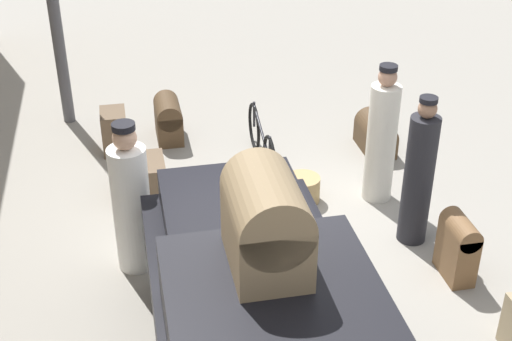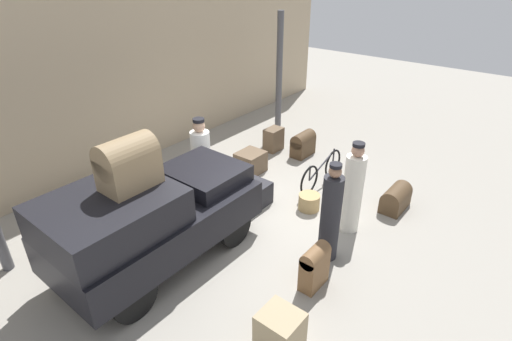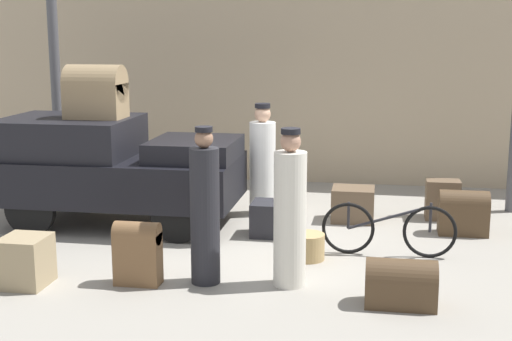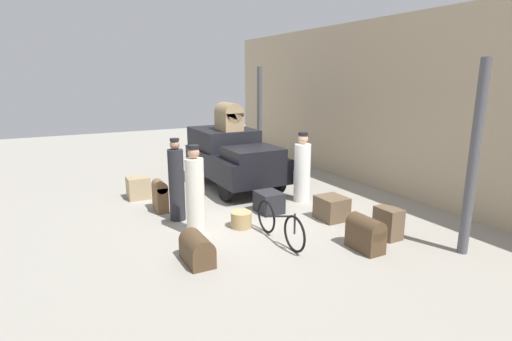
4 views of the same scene
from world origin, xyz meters
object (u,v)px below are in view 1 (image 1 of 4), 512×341
at_px(porter_with_bicycle, 419,177).
at_px(trunk_large_brown, 234,217).
at_px(trunk_wicker_pale, 376,134).
at_px(trunk_on_truck_roof, 266,221).
at_px(truck, 260,315).
at_px(bicycle, 262,142).
at_px(trunk_umber_medium, 114,131).
at_px(porter_carrying_trunk, 381,139).
at_px(conductor_in_dark_uniform, 131,204).
at_px(trunk_barrel_dark, 168,118).
at_px(suitcase_small_leather, 143,179).
at_px(suitcase_tan_flat, 458,246).
at_px(wicker_basket, 303,189).

bearing_deg(porter_with_bicycle, trunk_large_brown, 76.11).
relative_size(trunk_wicker_pale, trunk_on_truck_roof, 0.90).
distance_m(porter_with_bicycle, trunk_wicker_pale, 2.25).
xyz_separation_m(truck, porter_with_bicycle, (1.91, -2.18, -0.05)).
bearing_deg(trunk_on_truck_roof, bicycle, -11.59).
distance_m(trunk_large_brown, trunk_on_truck_roof, 3.12).
bearing_deg(trunk_on_truck_roof, trunk_umber_medium, 12.19).
bearing_deg(porter_carrying_trunk, trunk_large_brown, 103.31).
height_order(truck, trunk_large_brown, truck).
bearing_deg(porter_carrying_trunk, trunk_umber_medium, 58.93).
relative_size(truck, trunk_wicker_pale, 4.67).
relative_size(porter_with_bicycle, conductor_in_dark_uniform, 1.04).
bearing_deg(trunk_barrel_dark, suitcase_small_leather, 163.11).
height_order(trunk_wicker_pale, trunk_on_truck_roof, trunk_on_truck_roof).
distance_m(trunk_umber_medium, suitcase_small_leather, 1.35).
bearing_deg(trunk_on_truck_roof, trunk_large_brown, -4.34).
height_order(truck, trunk_barrel_dark, truck).
relative_size(trunk_umber_medium, trunk_on_truck_roof, 0.74).
bearing_deg(trunk_wicker_pale, truck, 148.21).
distance_m(porter_carrying_trunk, suitcase_tan_flat, 1.74).
height_order(trunk_umber_medium, trunk_barrel_dark, trunk_barrel_dark).
relative_size(conductor_in_dark_uniform, trunk_umber_medium, 2.86).
relative_size(bicycle, porter_carrying_trunk, 0.95).
distance_m(porter_carrying_trunk, trunk_umber_medium, 3.74).
bearing_deg(wicker_basket, suitcase_small_leather, 75.87).
bearing_deg(bicycle, porter_with_bicycle, -146.88).
bearing_deg(suitcase_small_leather, truck, -167.44).
xyz_separation_m(porter_with_bicycle, suitcase_tan_flat, (-0.73, -0.18, -0.44)).
bearing_deg(suitcase_small_leather, bicycle, -72.74).
bearing_deg(trunk_umber_medium, suitcase_small_leather, -166.87).
distance_m(bicycle, suitcase_small_leather, 1.70).
distance_m(bicycle, porter_with_bicycle, 2.48).
xyz_separation_m(suitcase_small_leather, trunk_wicker_pale, (0.61, -3.28, -0.02)).
relative_size(porter_carrying_trunk, trunk_wicker_pale, 2.43).
height_order(truck, bicycle, truck).
bearing_deg(trunk_barrel_dark, trunk_wicker_pale, -108.19).
distance_m(bicycle, suitcase_tan_flat, 3.15).
bearing_deg(porter_carrying_trunk, trunk_on_truck_roof, 145.56).
distance_m(porter_carrying_trunk, trunk_barrel_dark, 3.24).
relative_size(trunk_umber_medium, trunk_barrel_dark, 0.89).
bearing_deg(suitcase_small_leather, conductor_in_dark_uniform, 173.05).
distance_m(porter_with_bicycle, suitcase_small_leather, 3.37).
bearing_deg(truck, suitcase_tan_flat, -63.57).
height_order(truck, porter_with_bicycle, porter_with_bicycle).
height_order(porter_carrying_trunk, trunk_umber_medium, porter_carrying_trunk).
relative_size(truck, conductor_in_dark_uniform, 1.98).
xyz_separation_m(porter_carrying_trunk, trunk_umber_medium, (1.91, 3.17, -0.51)).
xyz_separation_m(suitcase_tan_flat, suitcase_small_leather, (2.26, 3.13, -0.14)).
relative_size(conductor_in_dark_uniform, suitcase_tan_flat, 2.37).
bearing_deg(trunk_umber_medium, truck, -167.28).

